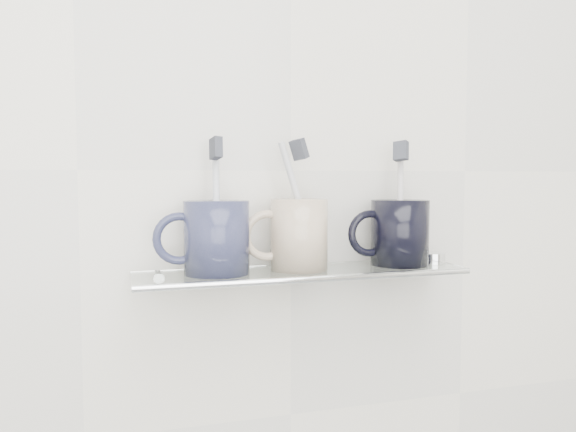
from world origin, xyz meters
name	(u,v)px	position (x,y,z in m)	size (l,w,h in m)	color
wall_back	(291,171)	(0.00, 1.10, 1.25)	(2.50, 2.50, 0.00)	silver
shelf_glass	(303,273)	(0.00, 1.04, 1.10)	(0.50, 0.12, 0.01)	silver
shelf_rail	(315,279)	(0.00, 0.98, 1.10)	(0.01, 0.01, 0.50)	silver
bracket_left	(158,282)	(-0.21, 1.09, 1.09)	(0.02, 0.02, 0.03)	silver
bracket_right	(412,268)	(0.21, 1.09, 1.09)	(0.02, 0.02, 0.03)	silver
mug_left	(217,237)	(-0.13, 1.04, 1.15)	(0.09, 0.09, 0.11)	#1F2340
mug_left_handle	(179,239)	(-0.18, 1.04, 1.15)	(0.08, 0.08, 0.01)	#1F2340
toothbrush_left	(216,204)	(-0.13, 1.04, 1.20)	(0.01, 0.01, 0.19)	silver
bristles_left	(216,148)	(-0.13, 1.04, 1.28)	(0.01, 0.02, 0.03)	#33363F
mug_center	(299,234)	(0.00, 1.04, 1.15)	(0.09, 0.09, 0.11)	beige
mug_center_handle	(267,235)	(-0.05, 1.04, 1.15)	(0.08, 0.08, 0.01)	beige
toothbrush_center	(299,203)	(0.00, 1.04, 1.20)	(0.01, 0.01, 0.19)	silver
bristles_center	(299,149)	(0.00, 1.04, 1.28)	(0.01, 0.02, 0.03)	#33363F
mug_right	(400,232)	(0.16, 1.04, 1.15)	(0.09, 0.09, 0.10)	black
mug_right_handle	(370,233)	(0.11, 1.04, 1.15)	(0.07, 0.07, 0.01)	black
toothbrush_right	(400,202)	(0.16, 1.04, 1.20)	(0.01, 0.01, 0.19)	beige
bristles_right	(401,151)	(0.16, 1.04, 1.28)	(0.01, 0.02, 0.03)	#33363F
chrome_cap	(433,258)	(0.23, 1.04, 1.11)	(0.04, 0.04, 0.02)	silver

